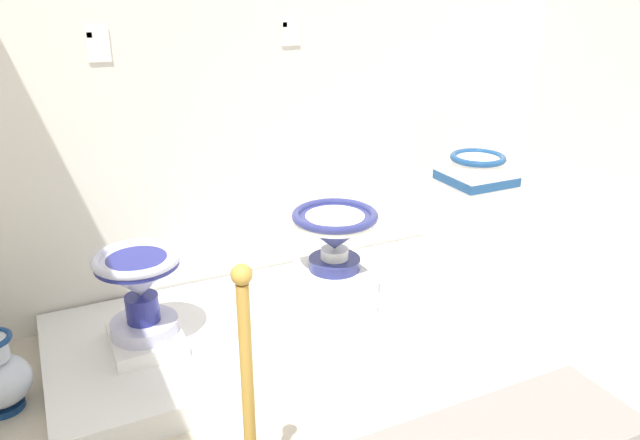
% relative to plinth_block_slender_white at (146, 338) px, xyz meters
% --- Properties ---
extents(wall_back, '(3.72, 0.06, 2.89)m').
position_rel_plinth_block_slender_white_xyz_m(wall_back, '(0.95, 0.56, 1.29)').
color(wall_back, silver).
rests_on(wall_back, ground_plane).
extents(display_platform, '(2.79, 1.02, 0.12)m').
position_rel_plinth_block_slender_white_xyz_m(display_platform, '(0.95, -0.00, -0.10)').
color(display_platform, white).
rests_on(display_platform, ground_plane).
extents(plinth_block_slender_white, '(0.31, 0.37, 0.07)m').
position_rel_plinth_block_slender_white_xyz_m(plinth_block_slender_white, '(0.00, 0.00, 0.00)').
color(plinth_block_slender_white, white).
rests_on(plinth_block_slender_white, display_platform).
extents(antique_toilet_slender_white, '(0.38, 0.38, 0.39)m').
position_rel_plinth_block_slender_white_xyz_m(antique_toilet_slender_white, '(0.00, -0.00, 0.29)').
color(antique_toilet_slender_white, silver).
rests_on(antique_toilet_slender_white, plinth_block_slender_white).
extents(plinth_block_tall_cobalt, '(0.28, 0.38, 0.23)m').
position_rel_plinth_block_slender_white_xyz_m(plinth_block_tall_cobalt, '(0.93, -0.07, 0.08)').
color(plinth_block_tall_cobalt, white).
rests_on(plinth_block_tall_cobalt, display_platform).
extents(antique_toilet_tall_cobalt, '(0.42, 0.42, 0.30)m').
position_rel_plinth_block_slender_white_xyz_m(antique_toilet_tall_cobalt, '(0.93, -0.07, 0.39)').
color(antique_toilet_tall_cobalt, navy).
rests_on(antique_toilet_tall_cobalt, plinth_block_tall_cobalt).
extents(plinth_block_pale_glazed, '(0.35, 0.38, 0.25)m').
position_rel_plinth_block_slender_white_xyz_m(plinth_block_pale_glazed, '(1.91, 0.08, 0.09)').
color(plinth_block_pale_glazed, white).
rests_on(plinth_block_pale_glazed, display_platform).
extents(antique_toilet_pale_glazed, '(0.35, 0.35, 0.41)m').
position_rel_plinth_block_slender_white_xyz_m(antique_toilet_pale_glazed, '(1.91, 0.08, 0.42)').
color(antique_toilet_pale_glazed, white).
rests_on(antique_toilet_pale_glazed, plinth_block_pale_glazed).
extents(info_placard_first, '(0.10, 0.01, 0.15)m').
position_rel_plinth_block_slender_white_xyz_m(info_placard_first, '(0.01, 0.52, 1.26)').
color(info_placard_first, white).
extents(info_placard_second, '(0.10, 0.01, 0.13)m').
position_rel_plinth_block_slender_white_xyz_m(info_placard_second, '(0.97, 0.52, 1.28)').
color(info_placard_second, white).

